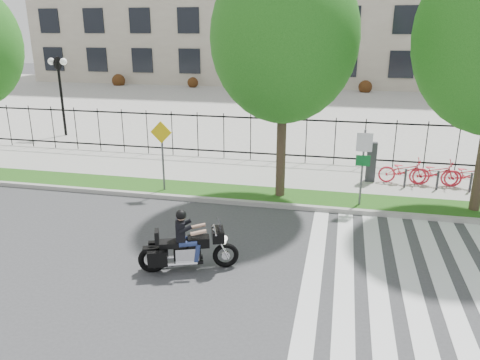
# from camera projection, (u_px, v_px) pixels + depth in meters

# --- Properties ---
(ground) EXTENTS (120.00, 120.00, 0.00)m
(ground) POSITION_uv_depth(u_px,v_px,m) (226.00, 263.00, 11.86)
(ground) COLOR #39393B
(ground) RESTS_ON ground
(curb) EXTENTS (60.00, 0.20, 0.15)m
(curb) POSITION_uv_depth(u_px,v_px,m) (256.00, 204.00, 15.64)
(curb) COLOR #9C9A93
(curb) RESTS_ON ground
(grass_verge) EXTENTS (60.00, 1.50, 0.15)m
(grass_verge) POSITION_uv_depth(u_px,v_px,m) (260.00, 195.00, 16.42)
(grass_verge) COLOR #164812
(grass_verge) RESTS_ON ground
(sidewalk) EXTENTS (60.00, 3.50, 0.15)m
(sidewalk) POSITION_uv_depth(u_px,v_px,m) (271.00, 174.00, 18.74)
(sidewalk) COLOR gray
(sidewalk) RESTS_ON ground
(plaza) EXTENTS (80.00, 34.00, 0.10)m
(plaza) POSITION_uv_depth(u_px,v_px,m) (307.00, 106.00, 35.03)
(plaza) COLOR gray
(plaza) RESTS_ON ground
(crosswalk_stripes) EXTENTS (5.70, 8.00, 0.01)m
(crosswalk_stripes) POSITION_uv_depth(u_px,v_px,m) (427.00, 284.00, 10.86)
(crosswalk_stripes) COLOR silver
(crosswalk_stripes) RESTS_ON ground
(iron_fence) EXTENTS (30.00, 0.06, 2.00)m
(iron_fence) POSITION_uv_depth(u_px,v_px,m) (278.00, 139.00, 20.03)
(iron_fence) COLOR black
(iron_fence) RESTS_ON sidewalk
(lamp_post_left) EXTENTS (1.06, 0.70, 4.25)m
(lamp_post_left) POSITION_uv_depth(u_px,v_px,m) (59.00, 77.00, 24.46)
(lamp_post_left) COLOR black
(lamp_post_left) RESTS_ON ground
(street_tree_1) EXTENTS (4.67, 4.67, 7.91)m
(street_tree_1) POSITION_uv_depth(u_px,v_px,m) (284.00, 38.00, 14.63)
(street_tree_1) COLOR #32231B
(street_tree_1) RESTS_ON grass_verge
(sign_pole_regulatory) EXTENTS (0.50, 0.09, 2.50)m
(sign_pole_regulatory) POSITION_uv_depth(u_px,v_px,m) (363.00, 158.00, 14.87)
(sign_pole_regulatory) COLOR #59595B
(sign_pole_regulatory) RESTS_ON grass_verge
(sign_pole_warning) EXTENTS (0.78, 0.09, 2.49)m
(sign_pole_warning) POSITION_uv_depth(u_px,v_px,m) (162.00, 146.00, 16.27)
(sign_pole_warning) COLOR #59595B
(sign_pole_warning) RESTS_ON grass_verge
(motorcycle_rider) EXTENTS (2.36, 1.20, 1.90)m
(motorcycle_rider) POSITION_uv_depth(u_px,v_px,m) (188.00, 246.00, 11.37)
(motorcycle_rider) COLOR black
(motorcycle_rider) RESTS_ON ground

